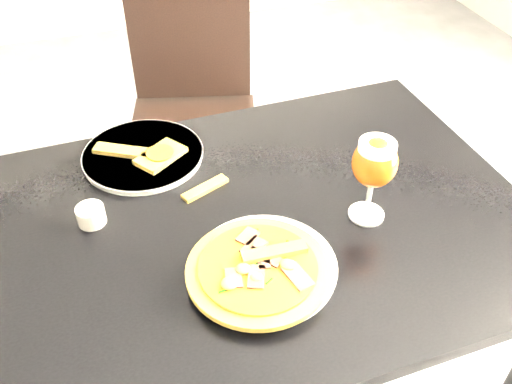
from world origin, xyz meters
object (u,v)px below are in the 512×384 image
object	(u,v)px
dining_table	(239,254)
pizza	(259,269)
chair_far	(193,111)
beer_glass	(375,163)

from	to	relation	value
dining_table	pizza	bearing A→B (deg)	-93.68
chair_far	beer_glass	distance (m)	0.98
chair_far	beer_glass	size ratio (longest dim) A/B	4.90
dining_table	pizza	distance (m)	0.19
beer_glass	pizza	bearing A→B (deg)	-161.05
pizza	beer_glass	xyz separation A→B (m)	(0.26, 0.09, 0.11)
dining_table	beer_glass	world-z (taller)	beer_glass
dining_table	chair_far	distance (m)	0.85
dining_table	pizza	world-z (taller)	pizza
dining_table	beer_glass	xyz separation A→B (m)	(0.26, -0.06, 0.22)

